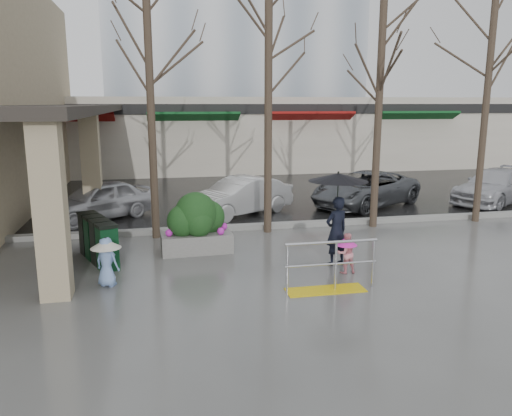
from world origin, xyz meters
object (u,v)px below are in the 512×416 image
object	(u,v)px
car_d	(496,186)
car_a	(98,200)
tree_east	(492,45)
car_b	(240,196)
tree_west	(148,48)
tree_mideast	(381,61)
car_c	(365,189)
child_blue	(106,257)
news_boxes	(98,240)
child_pink	(346,250)
handrail	(329,272)
woman	(337,205)
tree_midwest	(269,45)
planter	(196,223)

from	to	relation	value
car_d	car_a	bearing A→B (deg)	-118.73
tree_east	car_b	bearing A→B (deg)	161.40
tree_west	tree_east	bearing A→B (deg)	0.00
tree_mideast	tree_east	xyz separation A→B (m)	(3.50, -0.00, 0.52)
tree_west	car_c	xyz separation A→B (m)	(7.51, 2.93, -4.45)
tree_east	child_blue	bearing A→B (deg)	-161.66
tree_east	news_boxes	bearing A→B (deg)	-170.41
car_b	car_d	size ratio (longest dim) A/B	0.88
car_c	tree_west	bearing A→B (deg)	-99.10
child_blue	tree_east	bearing A→B (deg)	-131.93
tree_west	child_blue	world-z (taller)	tree_west
news_boxes	car_d	size ratio (longest dim) A/B	0.44
child_pink	news_boxes	xyz separation A→B (m)	(-5.44, 1.95, 0.01)
handrail	car_c	size ratio (longest dim) A/B	0.42
woman	child_blue	bearing A→B (deg)	-14.13
news_boxes	car_a	size ratio (longest dim) A/B	0.52
handrail	child_pink	xyz separation A→B (m)	(0.73, 0.94, 0.14)
tree_midwest	car_c	distance (m)	6.96
car_b	car_d	world-z (taller)	same
tree_mideast	woman	xyz separation A→B (m)	(-2.42, -3.26, -3.46)
tree_west	woman	bearing A→B (deg)	-38.65
woman	planter	bearing A→B (deg)	-47.18
car_c	car_d	xyz separation A→B (m)	(5.06, -0.39, 0.00)
child_blue	car_a	distance (m)	6.31
news_boxes	planter	bearing A→B (deg)	-13.95
car_c	car_d	size ratio (longest dim) A/B	1.04
woman	tree_east	bearing A→B (deg)	-169.62
handrail	child_pink	distance (m)	1.20
child_pink	car_d	size ratio (longest dim) A/B	0.21
car_d	planter	bearing A→B (deg)	-98.85
child_pink	planter	world-z (taller)	planter
tree_mideast	woman	bearing A→B (deg)	-126.59
tree_mideast	tree_east	world-z (taller)	tree_east
tree_mideast	car_b	world-z (taller)	tree_mideast
car_b	car_d	distance (m)	9.78
child_blue	car_c	size ratio (longest dim) A/B	0.23
tree_west	news_boxes	world-z (taller)	tree_west
tree_midwest	planter	bearing A→B (deg)	-144.34
tree_east	news_boxes	distance (m)	12.49
tree_east	car_d	world-z (taller)	tree_east
tree_east	car_d	distance (m)	5.97
tree_midwest	news_boxes	bearing A→B (deg)	-157.15
tree_mideast	car_c	size ratio (longest dim) A/B	1.43
woman	tree_mideast	bearing A→B (deg)	-145.06
tree_mideast	car_d	bearing A→B (deg)	22.73
tree_midwest	tree_west	bearing A→B (deg)	-180.00
woman	car_b	distance (m)	5.88
handrail	tree_east	size ratio (longest dim) A/B	0.26
handrail	child_blue	size ratio (longest dim) A/B	1.84
handrail	car_d	bearing A→B (deg)	38.56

